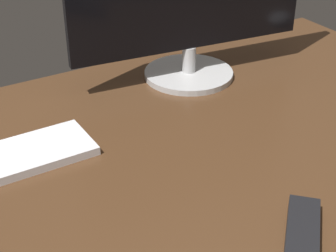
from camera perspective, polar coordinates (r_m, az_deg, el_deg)
The scene contains 2 objects.
desk at distance 103.43cm, azimuth 1.62°, elevation -2.30°, with size 140.00×84.00×2.00cm, color #4C301C.
tv_remote at distance 82.41cm, azimuth 14.09°, elevation -11.44°, with size 16.85×4.75×2.41cm, color black.
Camera 1 is at (-47.27, -72.90, 57.12)cm, focal length 57.44 mm.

